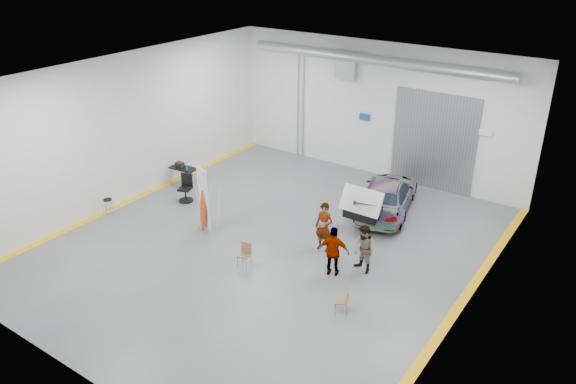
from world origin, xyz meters
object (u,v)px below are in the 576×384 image
Objects in this scene: surfboard_display at (204,205)px; office_chair at (187,190)px; person_b at (364,249)px; shop_stool at (109,207)px; folding_chair_far at (341,305)px; person_c at (334,251)px; work_table at (183,167)px; sedan_car at (387,195)px; person_a at (324,227)px; folding_chair_near at (244,259)px.

office_chair is at bearing 167.45° from surfboard_display.
person_b is 2.47× the size of shop_stool.
person_b is at bearing 11.51° from shop_stool.
person_b is 2.04× the size of folding_chair_far.
person_c is 1.34× the size of work_table.
work_table is at bearing -137.61° from folding_chair_far.
person_b is 0.62× the size of surfboard_display.
folding_chair_far is 0.71× the size of office_chair.
sedan_car is 4.05m from person_a.
office_chair is (1.32, -1.15, -0.29)m from work_table.
shop_stool is (-9.43, -1.34, -0.53)m from person_c.
sedan_car is 10.99m from shop_stool.
person_c reaches higher than folding_chair_near.
sedan_car is 5.79× the size of folding_chair_far.
folding_chair_near is (-2.10, -6.41, -0.44)m from sedan_car.
person_a is at bearing 16.74° from shop_stool.
folding_chair_near is 5.71m from office_chair.
sedan_car is 8.16m from office_chair.
folding_chair_near is at bearing -2.63° from surfboard_display.
shop_stool is (-8.83, -6.53, -0.35)m from sedan_car.
surfboard_display is at bearing 148.75° from folding_chair_near.
folding_chair_far is at bearing -14.84° from folding_chair_near.
folding_chair_near is (-3.41, -1.95, -0.58)m from person_b.
work_table reaches higher than folding_chair_far.
office_chair is (-5.10, 2.56, 0.26)m from folding_chair_near.
person_c is 9.44m from work_table.
shop_stool is at bearing -117.45° from folding_chair_far.
person_a reaches higher than person_b.
folding_chair_far is 9.49m from office_chair.
folding_chair_far is 10.66m from shop_stool.
shop_stool is 3.14m from office_chair.
shop_stool is at bearing -10.81° from person_c.
person_b is 8.54m from office_chair.
office_chair is at bearing -41.05° from work_table.
shop_stool is (-6.73, -0.12, 0.09)m from folding_chair_near.
shop_stool is at bearing -94.82° from work_table.
sedan_car reaches higher than folding_chair_near.
person_b is 2.09× the size of folding_chair_near.
person_a reaches higher than work_table.
person_b is 9.98m from work_table.
folding_chair_far is 0.63× the size of work_table.
person_a is at bearing -66.31° from person_c.
sedan_car is 7.04m from folding_chair_far.
person_c is 2.10m from folding_chair_far.
surfboard_display is at bearing -17.38° from person_c.
surfboard_display is 2.32× the size of office_chair.
person_a is 1.39× the size of work_table.
folding_chair_near is 0.61× the size of work_table.
sedan_car is at bearing 62.45° from folding_chair_near.
work_table is (-9.82, 1.76, -0.04)m from person_b.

